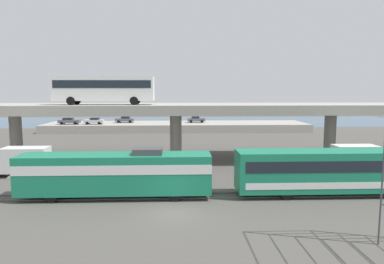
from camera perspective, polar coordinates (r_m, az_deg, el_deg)
The scene contains 15 objects.
ground_plane at distance 25.96m, azimuth -2.94°, elevation -13.25°, with size 260.00×260.00×0.00m, color #4C4944.
rail_strip_near at distance 29.03m, azimuth -2.87°, elevation -10.94°, with size 110.00×0.12×0.12m, color #59544C.
rail_strip_far at distance 30.44m, azimuth -2.84°, elevation -10.10°, with size 110.00×0.12×0.12m, color #59544C.
train_locomotive at distance 29.79m, azimuth -14.03°, elevation -6.43°, with size 16.95×3.04×4.18m.
train_coach_lead at distance 33.38m, azimuth 26.94°, elevation -5.59°, with size 22.48×3.04×3.86m.
highway_overpass at distance 44.47m, azimuth -2.72°, elevation 3.63°, with size 96.00×10.38×7.26m.
transit_bus_on_overpass at distance 43.50m, azimuth -14.31°, elevation 7.11°, with size 12.00×2.68×3.40m.
service_truck_west at distance 41.33m, azimuth 24.30°, elevation -3.96°, with size 6.80×2.46×3.04m.
service_truck_east at distance 40.67m, azimuth -26.93°, elevation -4.26°, with size 6.80×2.46×3.04m.
pier_parking_lot at distance 79.81m, azimuth -2.53°, elevation 0.93°, with size 59.31×12.30×1.67m, color #9E998E.
parked_car_0 at distance 81.51m, azimuth -11.05°, elevation 2.07°, with size 4.24×1.96×1.50m.
parked_car_1 at distance 78.99m, azimuth -15.89°, elevation 1.80°, with size 4.23×1.86×1.50m.
parked_car_2 at distance 80.52m, azimuth -19.68°, elevation 1.75°, with size 4.68×1.84×1.50m.
parked_car_3 at distance 80.26m, azimuth 0.68°, elevation 2.13°, with size 4.07×1.86×1.50m.
harbor_water at distance 102.78m, azimuth -2.48°, elevation 1.76°, with size 140.00×36.00×0.01m, color #2D5170.
Camera 1 is at (0.31, -24.40, 8.86)m, focal length 32.20 mm.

